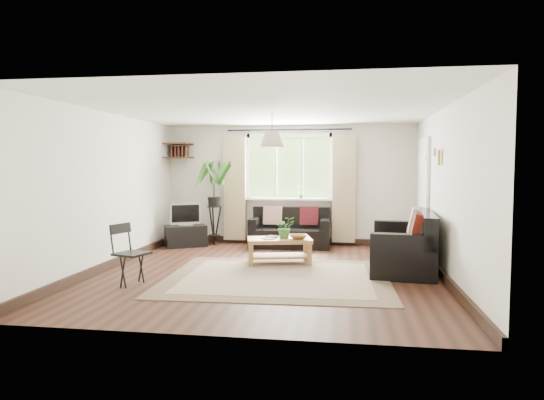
# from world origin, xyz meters

# --- Properties ---
(floor) EXTENTS (5.50, 5.50, 0.00)m
(floor) POSITION_xyz_m (0.00, 0.00, 0.00)
(floor) COLOR black
(floor) RESTS_ON ground
(ceiling) EXTENTS (5.50, 5.50, 0.00)m
(ceiling) POSITION_xyz_m (0.00, 0.00, 2.40)
(ceiling) COLOR white
(ceiling) RESTS_ON floor
(wall_back) EXTENTS (5.00, 0.02, 2.40)m
(wall_back) POSITION_xyz_m (0.00, 2.75, 1.20)
(wall_back) COLOR silver
(wall_back) RESTS_ON floor
(wall_front) EXTENTS (5.00, 0.02, 2.40)m
(wall_front) POSITION_xyz_m (0.00, -2.75, 1.20)
(wall_front) COLOR silver
(wall_front) RESTS_ON floor
(wall_left) EXTENTS (0.02, 5.50, 2.40)m
(wall_left) POSITION_xyz_m (-2.50, 0.00, 1.20)
(wall_left) COLOR silver
(wall_left) RESTS_ON floor
(wall_right) EXTENTS (0.02, 5.50, 2.40)m
(wall_right) POSITION_xyz_m (2.50, 0.00, 1.20)
(wall_right) COLOR silver
(wall_right) RESTS_ON floor
(rug) EXTENTS (3.20, 2.77, 0.02)m
(rug) POSITION_xyz_m (0.19, -0.33, 0.01)
(rug) COLOR beige
(rug) RESTS_ON floor
(window) EXTENTS (2.50, 0.16, 2.16)m
(window) POSITION_xyz_m (0.00, 2.71, 1.55)
(window) COLOR white
(window) RESTS_ON wall_back
(door) EXTENTS (0.06, 0.96, 2.06)m
(door) POSITION_xyz_m (2.47, 1.70, 1.00)
(door) COLOR silver
(door) RESTS_ON wall_right
(corner_shelf) EXTENTS (0.50, 0.50, 0.34)m
(corner_shelf) POSITION_xyz_m (-2.25, 2.50, 1.89)
(corner_shelf) COLOR black
(corner_shelf) RESTS_ON wall_back
(pendant_lamp) EXTENTS (0.36, 0.36, 0.54)m
(pendant_lamp) POSITION_xyz_m (0.00, 0.40, 2.05)
(pendant_lamp) COLOR beige
(pendant_lamp) RESTS_ON ceiling
(wall_sconce) EXTENTS (0.12, 0.12, 0.28)m
(wall_sconce) POSITION_xyz_m (2.43, 0.30, 1.74)
(wall_sconce) COLOR beige
(wall_sconce) RESTS_ON wall_right
(sofa_back) EXTENTS (1.55, 0.80, 0.73)m
(sofa_back) POSITION_xyz_m (0.07, 2.30, 0.36)
(sofa_back) COLOR black
(sofa_back) RESTS_ON floor
(sofa_right) EXTENTS (1.87, 1.06, 0.84)m
(sofa_right) POSITION_xyz_m (1.99, 0.52, 0.42)
(sofa_right) COLOR black
(sofa_right) RESTS_ON floor
(coffee_table) EXTENTS (1.11, 0.75, 0.42)m
(coffee_table) POSITION_xyz_m (0.08, 0.65, 0.21)
(coffee_table) COLOR olive
(coffee_table) RESTS_ON floor
(table_plant) EXTENTS (0.39, 0.37, 0.34)m
(table_plant) POSITION_xyz_m (0.16, 0.71, 0.59)
(table_plant) COLOR #39712D
(table_plant) RESTS_ON coffee_table
(bowl) EXTENTS (0.36, 0.36, 0.07)m
(bowl) POSITION_xyz_m (0.39, 0.62, 0.45)
(bowl) COLOR brown
(bowl) RESTS_ON coffee_table
(book_a) EXTENTS (0.25, 0.27, 0.02)m
(book_a) POSITION_xyz_m (-0.15, 0.50, 0.43)
(book_a) COLOR white
(book_a) RESTS_ON coffee_table
(book_b) EXTENTS (0.24, 0.28, 0.02)m
(book_b) POSITION_xyz_m (-0.14, 0.71, 0.43)
(book_b) COLOR brown
(book_b) RESTS_ON coffee_table
(tv_stand) EXTENTS (0.89, 0.77, 0.42)m
(tv_stand) POSITION_xyz_m (-1.96, 2.05, 0.21)
(tv_stand) COLOR black
(tv_stand) RESTS_ON floor
(tv) EXTENTS (0.62, 0.47, 0.46)m
(tv) POSITION_xyz_m (-1.96, 2.05, 0.65)
(tv) COLOR #A5A5AA
(tv) RESTS_ON tv_stand
(palm_stand) EXTENTS (0.83, 0.83, 1.69)m
(palm_stand) POSITION_xyz_m (-1.47, 2.36, 0.85)
(palm_stand) COLOR black
(palm_stand) RESTS_ON floor
(folding_chair) EXTENTS (0.53, 0.53, 0.81)m
(folding_chair) POSITION_xyz_m (-1.66, -1.02, 0.41)
(folding_chair) COLOR black
(folding_chair) RESTS_ON floor
(sill_plant) EXTENTS (0.14, 0.10, 0.27)m
(sill_plant) POSITION_xyz_m (0.25, 2.63, 1.06)
(sill_plant) COLOR #2D6023
(sill_plant) RESTS_ON window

